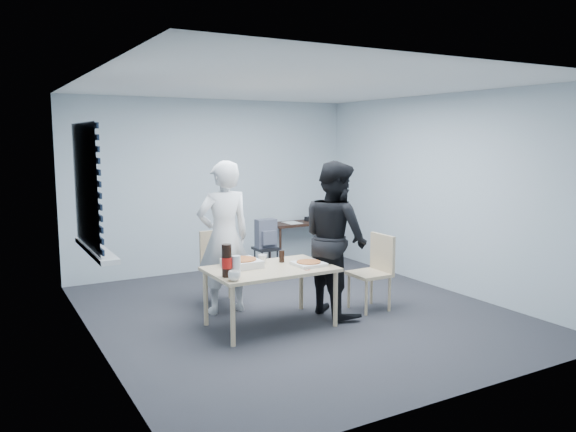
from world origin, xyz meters
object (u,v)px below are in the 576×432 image
chair_right (375,266)px  mug_b (263,259)px  chair_far (219,262)px  stool (266,255)px  mug_a (234,276)px  backpack (266,234)px  person_black (335,238)px  side_table (300,227)px  dining_table (270,273)px  person_white (224,237)px  soda_bottle (227,261)px

chair_right → mug_b: 1.39m
chair_far → stool: chair_far is taller
mug_a → backpack: bearing=56.0°
person_black → side_table: bearing=-22.1°
chair_far → chair_right: 1.90m
dining_table → person_white: (-0.23, 0.70, 0.30)m
dining_table → chair_right: 1.38m
person_white → stool: person_white is taller
mug_b → chair_right: bearing=-12.9°
person_white → mug_a: person_white is taller
chair_far → person_black: size_ratio=0.50×
backpack → chair_right: bearing=-83.6°
chair_far → person_white: bearing=-104.4°
dining_table → stool: size_ratio=2.94×
side_table → soda_bottle: bearing=-132.2°
person_white → mug_b: person_white is taller
person_black → mug_a: bearing=104.0°
dining_table → mug_b: size_ratio=13.25×
dining_table → person_white: size_ratio=0.75×
chair_right → stool: size_ratio=1.98×
dining_table → chair_right: bearing=-2.4°
backpack → stool: bearing=83.4°
dining_table → mug_b: bearing=82.3°
chair_right → person_black: person_black is taller
chair_right → soda_bottle: 1.96m
person_white → person_black: bearing=148.5°
chair_far → side_table: bearing=36.0°
dining_table → side_table: side_table is taller
stool → chair_right: bearing=-77.1°
chair_right → stool: chair_right is taller
backpack → dining_table: bearing=-122.7°
chair_far → person_white: (-0.10, -0.39, 0.37)m
chair_far → mug_b: chair_far is taller
chair_far → person_black: (0.99, -1.06, 0.37)m
backpack → mug_b: 1.87m
stool → mug_b: 1.91m
dining_table → soda_bottle: 0.62m
chair_right → person_white: 1.82m
person_white → side_table: size_ratio=1.78×
mug_a → soda_bottle: size_ratio=0.37×
person_white → stool: bearing=-134.1°
dining_table → person_white: bearing=108.4°
soda_bottle → dining_table: bearing=13.7°
mug_b → person_white: bearing=120.6°
backpack → person_black: bearing=-98.7°
backpack → mug_a: (-1.49, -2.21, 0.04)m
chair_right → mug_a: size_ratio=7.24×
chair_far → dining_table: bearing=-83.1°
side_table → backpack: size_ratio=2.41×
chair_right → soda_bottle: size_ratio=2.70×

